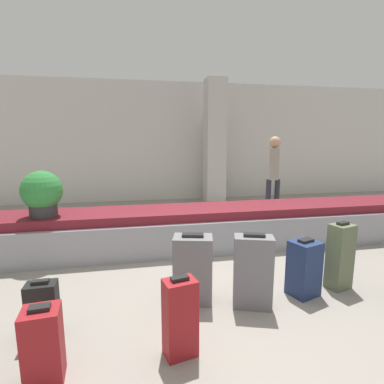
% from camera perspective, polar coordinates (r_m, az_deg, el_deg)
% --- Properties ---
extents(ground_plane, '(18.00, 18.00, 0.00)m').
position_cam_1_polar(ground_plane, '(3.40, 5.52, -19.58)').
color(ground_plane, gray).
extents(back_wall, '(18.00, 0.06, 3.20)m').
position_cam_1_polar(back_wall, '(8.36, -5.22, 9.46)').
color(back_wall, beige).
rests_on(back_wall, ground_plane).
extents(carousel, '(8.98, 0.95, 0.63)m').
position_cam_1_polar(carousel, '(4.72, 0.00, -6.91)').
color(carousel, gray).
rests_on(carousel, ground_plane).
extents(pillar, '(0.50, 0.50, 3.20)m').
position_cam_1_polar(pillar, '(7.97, 4.36, 9.45)').
color(pillar, beige).
rests_on(pillar, ground_plane).
extents(suitcase_0, '(0.25, 0.17, 0.52)m').
position_cam_1_polar(suitcase_0, '(3.00, -26.53, -19.53)').
color(suitcase_0, black).
rests_on(suitcase_0, ground_plane).
extents(suitcase_1, '(0.43, 0.31, 0.77)m').
position_cam_1_polar(suitcase_1, '(3.15, 11.52, -14.66)').
color(suitcase_1, slate).
rests_on(suitcase_1, ground_plane).
extents(suitcase_3, '(0.36, 0.34, 0.63)m').
position_cam_1_polar(suitcase_3, '(3.55, 20.55, -13.41)').
color(suitcase_3, navy).
rests_on(suitcase_3, ground_plane).
extents(suitcase_4, '(0.29, 0.26, 0.78)m').
position_cam_1_polar(suitcase_4, '(3.83, 26.36, -10.92)').
color(suitcase_4, '#5B6647').
rests_on(suitcase_4, ground_plane).
extents(suitcase_5, '(0.44, 0.34, 0.74)m').
position_cam_1_polar(suitcase_5, '(3.19, 0.16, -14.47)').
color(suitcase_5, slate).
rests_on(suitcase_5, ground_plane).
extents(suitcase_6, '(0.28, 0.23, 0.66)m').
position_cam_1_polar(suitcase_6, '(2.52, -2.29, -22.80)').
color(suitcase_6, maroon).
rests_on(suitcase_6, ground_plane).
extents(suitcase_7, '(0.27, 0.25, 0.57)m').
position_cam_1_polar(suitcase_7, '(2.54, -26.51, -24.69)').
color(suitcase_7, maroon).
rests_on(suitcase_7, ground_plane).
extents(potted_plant_1, '(0.54, 0.54, 0.63)m').
position_cam_1_polar(potted_plant_1, '(4.53, -26.67, -0.21)').
color(potted_plant_1, '#2D2D2D').
rests_on(potted_plant_1, carousel).
extents(traveler_0, '(0.31, 0.36, 1.74)m').
position_cam_1_polar(traveler_0, '(6.62, 15.31, 4.19)').
color(traveler_0, '#282833').
rests_on(traveler_0, ground_plane).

